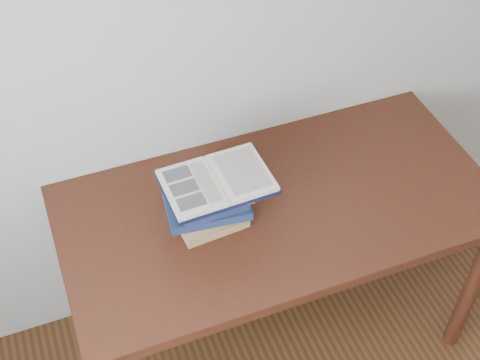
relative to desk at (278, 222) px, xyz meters
name	(u,v)px	position (x,y,z in m)	size (l,w,h in m)	color
desk	(278,222)	(0.00, 0.00, 0.00)	(1.47, 0.74, 0.79)	#441E11
book_stack	(209,202)	(-0.24, 0.01, 0.19)	(0.29, 0.21, 0.18)	tan
open_book	(217,181)	(-0.22, -0.01, 0.29)	(0.34, 0.24, 0.03)	black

